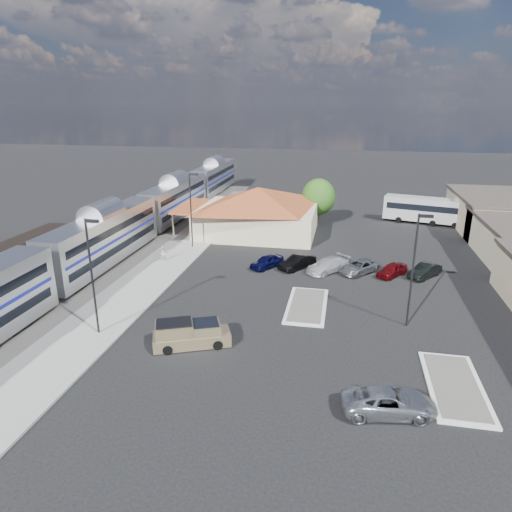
% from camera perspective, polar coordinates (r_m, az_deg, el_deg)
% --- Properties ---
extents(ground, '(280.00, 280.00, 0.00)m').
position_cam_1_polar(ground, '(38.35, 0.09, -7.08)').
color(ground, black).
rests_on(ground, ground).
extents(railbed, '(16.00, 100.00, 0.12)m').
position_cam_1_polar(railbed, '(52.86, -21.07, -0.94)').
color(railbed, '#4C4944').
rests_on(railbed, ground).
extents(platform, '(5.50, 92.00, 0.18)m').
position_cam_1_polar(platform, '(47.05, -12.98, -2.46)').
color(platform, gray).
rests_on(platform, ground).
extents(passenger_train, '(3.00, 104.00, 5.55)m').
position_cam_1_polar(passenger_train, '(50.80, -18.36, 1.93)').
color(passenger_train, silver).
rests_on(passenger_train, ground).
extents(freight_cars, '(2.80, 46.00, 4.00)m').
position_cam_1_polar(freight_cars, '(50.08, -27.25, -0.59)').
color(freight_cars, black).
rests_on(freight_cars, ground).
extents(station_depot, '(18.35, 12.24, 6.20)m').
position_cam_1_polar(station_depot, '(60.51, 0.21, 5.73)').
color(station_depot, beige).
rests_on(station_depot, ground).
extents(traffic_island_south, '(3.30, 7.50, 0.21)m').
position_cam_1_polar(traffic_island_south, '(39.63, 6.37, -6.16)').
color(traffic_island_south, silver).
rests_on(traffic_island_south, ground).
extents(traffic_island_north, '(3.30, 7.50, 0.21)m').
position_cam_1_polar(traffic_island_north, '(31.62, 23.61, -14.66)').
color(traffic_island_north, silver).
rests_on(traffic_island_north, ground).
extents(lamp_plat_s, '(1.08, 0.25, 9.00)m').
position_cam_1_polar(lamp_plat_s, '(34.84, -19.80, -1.45)').
color(lamp_plat_s, black).
rests_on(lamp_plat_s, ground).
extents(lamp_plat_n, '(1.08, 0.25, 9.00)m').
position_cam_1_polar(lamp_plat_n, '(54.09, -8.07, 6.39)').
color(lamp_plat_n, black).
rests_on(lamp_plat_n, ground).
extents(lamp_lot, '(1.08, 0.25, 9.00)m').
position_cam_1_polar(lamp_lot, '(36.17, 19.26, -0.66)').
color(lamp_lot, black).
rests_on(lamp_lot, ground).
extents(tree_depot, '(4.71, 4.71, 6.63)m').
position_cam_1_polar(tree_depot, '(65.25, 7.81, 7.31)').
color(tree_depot, '#382314').
rests_on(tree_depot, ground).
extents(pickup_truck, '(5.81, 3.92, 1.89)m').
position_cam_1_polar(pickup_truck, '(33.43, -8.04, -9.67)').
color(pickup_truck, tan).
rests_on(pickup_truck, ground).
extents(suv, '(5.54, 3.19, 1.45)m').
position_cam_1_polar(suv, '(27.84, 16.27, -17.11)').
color(suv, '#B1B5B9').
rests_on(suv, ground).
extents(coach_bus, '(11.94, 5.48, 3.75)m').
position_cam_1_polar(coach_bus, '(70.11, 20.52, 5.53)').
color(coach_bus, silver).
rests_on(coach_bus, ground).
extents(person_b, '(0.86, 0.96, 1.63)m').
position_cam_1_polar(person_b, '(50.85, -11.61, 0.32)').
color(person_b, silver).
rests_on(person_b, platform).
extents(parked_car_a, '(3.64, 4.24, 1.37)m').
position_cam_1_polar(parked_car_a, '(48.22, 1.36, -0.69)').
color(parked_car_a, '#0D0F44').
rests_on(parked_car_a, ground).
extents(parked_car_b, '(3.87, 4.37, 1.44)m').
position_cam_1_polar(parked_car_b, '(48.09, 5.18, -0.78)').
color(parked_car_b, black).
rests_on(parked_car_b, ground).
extents(parked_car_c, '(4.88, 5.16, 1.47)m').
position_cam_1_polar(parked_car_c, '(47.61, 8.97, -1.12)').
color(parked_car_c, white).
rests_on(parked_car_c, ground).
extents(parked_car_d, '(4.70, 4.93, 1.30)m').
position_cam_1_polar(parked_car_d, '(47.94, 12.80, -1.34)').
color(parked_car_d, gray).
rests_on(parked_car_d, ground).
extents(parked_car_e, '(3.59, 4.03, 1.32)m').
position_cam_1_polar(parked_car_e, '(47.89, 16.63, -1.67)').
color(parked_car_e, maroon).
rests_on(parked_car_e, ground).
extents(parked_car_f, '(3.77, 4.16, 1.38)m').
position_cam_1_polar(parked_car_f, '(48.61, 20.36, -1.74)').
color(parked_car_f, black).
rests_on(parked_car_f, ground).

